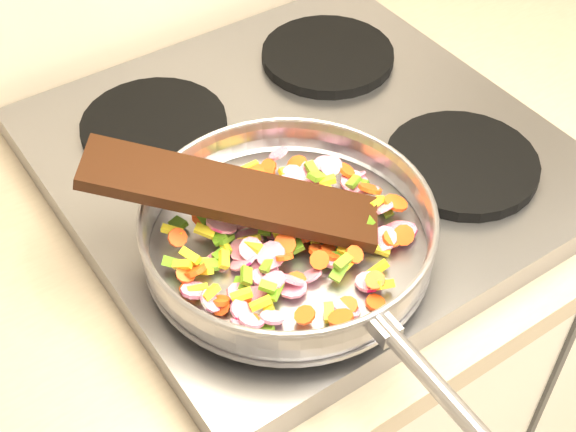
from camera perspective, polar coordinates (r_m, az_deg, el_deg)
base_cabinet at (r=1.77m, az=19.81°, el=0.44°), size 3.00×0.65×0.86m
cooktop at (r=1.04m, az=1.12°, el=3.96°), size 0.60×0.60×0.04m
grate_fl at (r=0.88m, az=-1.08°, el=-3.14°), size 0.19×0.19×0.02m
grate_fr at (r=1.02m, az=12.24°, el=3.66°), size 0.19×0.19×0.02m
grate_bl at (r=1.06m, az=-9.50°, el=6.36°), size 0.19×0.19×0.02m
grate_br at (r=1.18m, az=2.84°, el=11.33°), size 0.19×0.19×0.02m
saute_pan at (r=0.86m, az=0.08°, el=-0.94°), size 0.36×0.53×0.06m
vegetable_heap at (r=0.87m, az=-0.03°, el=-1.40°), size 0.28×0.28×0.05m
wooden_spatula at (r=0.85m, az=-4.00°, el=1.60°), size 0.29×0.25×0.09m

